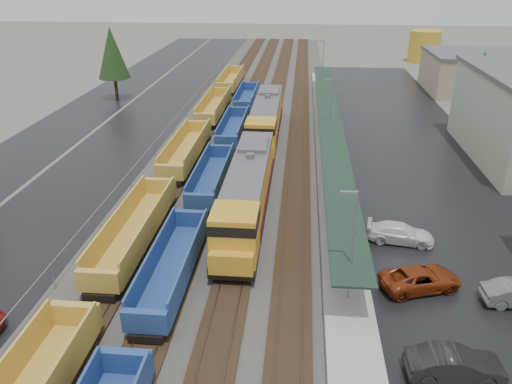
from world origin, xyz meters
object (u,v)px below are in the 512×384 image
parked_car_east_a (455,365)px  parked_car_east_b (420,279)px  well_string_yellow (165,183)px  parked_car_east_c (400,233)px  locomotive_trail (266,120)px  locomotive_lead (247,193)px  well_string_blue (196,214)px  storage_tank (424,46)px

parked_car_east_a → parked_car_east_b: size_ratio=0.94×
well_string_yellow → parked_car_east_c: 21.19m
parked_car_east_a → parked_car_east_c: 13.92m
locomotive_trail → parked_car_east_c: 26.41m
locomotive_lead → parked_car_east_b: locomotive_lead is taller
well_string_yellow → well_string_blue: 7.03m
locomotive_trail → storage_tank: 63.70m
well_string_yellow → parked_car_east_a: size_ratio=20.83×
storage_tank → locomotive_trail: bearing=-118.2°
well_string_yellow → parked_car_east_a: bearing=-45.0°
locomotive_lead → locomotive_trail: 21.00m
parked_car_east_b → parked_car_east_c: parked_car_east_b is taller
locomotive_trail → parked_car_east_c: bearing=-62.6°
well_string_blue → locomotive_lead: bearing=20.8°
well_string_yellow → well_string_blue: size_ratio=1.16×
storage_tank → parked_car_east_a: 95.11m
parked_car_east_a → parked_car_east_b: 7.83m
locomotive_lead → well_string_yellow: (-8.00, 4.25, -1.29)m
well_string_yellow → storage_tank: 82.26m
storage_tank → well_string_yellow: bearing=-117.6°
well_string_blue → parked_car_east_a: bearing=-41.8°
locomotive_lead → parked_car_east_c: (12.11, -2.40, -1.79)m
storage_tank → parked_car_east_b: (-17.75, -85.60, -2.53)m
well_string_yellow → storage_tank: size_ratio=15.92×
well_string_yellow → parked_car_east_b: bearing=-32.0°
locomotive_lead → parked_car_east_b: (12.39, -8.49, -1.78)m
storage_tank → parked_car_east_c: size_ratio=1.29×
locomotive_trail → parked_car_east_b: locomotive_trail is taller
well_string_yellow → storage_tank: (38.14, 72.86, 2.05)m
storage_tank → parked_car_east_b: size_ratio=1.23×
locomotive_trail → parked_car_east_c: locomotive_trail is taller
parked_car_east_a → parked_car_east_c: bearing=-0.7°
parked_car_east_b → storage_tank: bearing=-29.7°
locomotive_lead → parked_car_east_c: size_ratio=4.16×
locomotive_trail → well_string_yellow: size_ratio=0.20×
parked_car_east_a → parked_car_east_c: parked_car_east_a is taller
locomotive_lead → well_string_blue: 4.49m
storage_tank → well_string_blue: bearing=-113.5°
storage_tank → parked_car_east_a: (-17.59, -93.43, -2.45)m
well_string_blue → parked_car_east_a: 22.21m
locomotive_lead → storage_tank: bearing=68.7°
well_string_blue → parked_car_east_c: bearing=-3.1°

